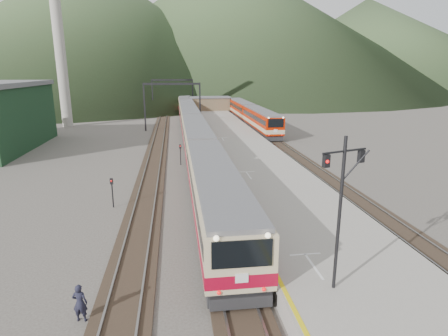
{
  "coord_description": "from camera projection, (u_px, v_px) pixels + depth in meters",
  "views": [
    {
      "loc": [
        -2.52,
        -9.32,
        10.04
      ],
      "look_at": [
        1.47,
        21.05,
        2.0
      ],
      "focal_mm": 30.0,
      "sensor_mm": 36.0,
      "label": 1
    }
  ],
  "objects": [
    {
      "name": "station_shed",
      "position": [
        210.0,
        103.0,
        86.66
      ],
      "size": [
        9.4,
        4.4,
        3.1
      ],
      "color": "brown",
      "rests_on": "platform"
    },
    {
      "name": "hill_c",
      "position": [
        364.0,
        44.0,
        220.69
      ],
      "size": [
        160.0,
        160.0,
        50.0
      ],
      "primitive_type": "cone",
      "color": "#344628",
      "rests_on": "ground"
    },
    {
      "name": "track_second",
      "position": [
        278.0,
        145.0,
        51.6
      ],
      "size": [
        2.6,
        200.0,
        0.23
      ],
      "color": "black",
      "rests_on": "ground"
    },
    {
      "name": "short_signal_c",
      "position": [
        112.0,
        189.0,
        27.87
      ],
      "size": [
        0.22,
        0.17,
        2.27
      ],
      "color": "black",
      "rests_on": "ground"
    },
    {
      "name": "signal_mast",
      "position": [
        341.0,
        199.0,
        15.04
      ],
      "size": [
        2.1,
        0.83,
        6.59
      ],
      "color": "black",
      "rests_on": "platform"
    },
    {
      "name": "platform",
      "position": [
        238.0,
        145.0,
        48.83
      ],
      "size": [
        8.0,
        100.0,
        1.0
      ],
      "primitive_type": "cube",
      "color": "gray",
      "rests_on": "ground"
    },
    {
      "name": "gantry_near",
      "position": [
        172.0,
        97.0,
        62.78
      ],
      "size": [
        9.55,
        0.25,
        8.0
      ],
      "color": "black",
      "rests_on": "ground"
    },
    {
      "name": "smokestack",
      "position": [
        59.0,
        40.0,
        64.69
      ],
      "size": [
        1.8,
        1.8,
        30.0
      ],
      "primitive_type": "cylinder",
      "color": "#9E998E",
      "rests_on": "ground"
    },
    {
      "name": "short_signal_b",
      "position": [
        180.0,
        152.0,
        40.47
      ],
      "size": [
        0.24,
        0.19,
        2.27
      ],
      "color": "black",
      "rests_on": "ground"
    },
    {
      "name": "gantry_far",
      "position": [
        173.0,
        90.0,
        86.75
      ],
      "size": [
        9.55,
        0.25,
        8.0
      ],
      "color": "black",
      "rests_on": "ground"
    },
    {
      "name": "track_main",
      "position": [
        195.0,
        147.0,
        50.15
      ],
      "size": [
        2.6,
        200.0,
        0.23
      ],
      "color": "black",
      "rests_on": "ground"
    },
    {
      "name": "worker",
      "position": [
        80.0,
        303.0,
        15.26
      ],
      "size": [
        0.66,
        0.48,
        1.67
      ],
      "primitive_type": "imported",
      "rotation": [
        0.0,
        0.0,
        3.01
      ],
      "color": "black",
      "rests_on": "ground"
    },
    {
      "name": "hill_a",
      "position": [
        94.0,
        27.0,
        181.36
      ],
      "size": [
        180.0,
        180.0,
        60.0
      ],
      "primitive_type": "cone",
      "color": "#344628",
      "rests_on": "ground"
    },
    {
      "name": "track_far",
      "position": [
        157.0,
        148.0,
        49.52
      ],
      "size": [
        2.6,
        200.0,
        0.23
      ],
      "color": "black",
      "rests_on": "ground"
    },
    {
      "name": "main_train",
      "position": [
        189.0,
        117.0,
        65.75
      ],
      "size": [
        3.07,
        105.13,
        3.74
      ],
      "color": "tan",
      "rests_on": "track_main"
    },
    {
      "name": "hill_b",
      "position": [
        226.0,
        23.0,
        226.62
      ],
      "size": [
        220.0,
        220.0,
        75.0
      ],
      "primitive_type": "cone",
      "color": "#344628",
      "rests_on": "ground"
    },
    {
      "name": "second_train",
      "position": [
        250.0,
        115.0,
        70.37
      ],
      "size": [
        2.71,
        36.95,
        3.31
      ],
      "color": "#A91A00",
      "rests_on": "track_second"
    }
  ]
}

